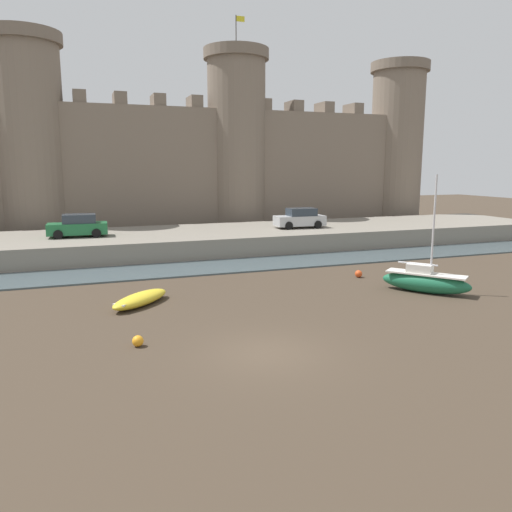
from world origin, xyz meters
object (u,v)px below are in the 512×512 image
mooring_buoy_mid_mud (359,274)px  mooring_buoy_near_channel (138,341)px  sailboat_midflat_right (425,281)px  car_quay_centre_west (78,226)px  rowboat_midflat_centre (140,299)px  car_quay_west (300,218)px

mooring_buoy_mid_mud → mooring_buoy_near_channel: size_ratio=1.04×
sailboat_midflat_right → car_quay_centre_west: size_ratio=1.46×
rowboat_midflat_centre → mooring_buoy_mid_mud: 12.99m
sailboat_midflat_right → car_quay_west: (0.50, 16.53, 1.65)m
rowboat_midflat_centre → mooring_buoy_near_channel: rowboat_midflat_centre is taller
rowboat_midflat_centre → car_quay_centre_west: bearing=100.0°
rowboat_midflat_centre → mooring_buoy_near_channel: size_ratio=8.24×
rowboat_midflat_centre → car_quay_centre_west: size_ratio=0.82×
rowboat_midflat_centre → sailboat_midflat_right: bearing=-10.2°
mooring_buoy_mid_mud → car_quay_centre_west: bearing=140.4°
sailboat_midflat_right → car_quay_centre_west: 23.94m
car_quay_centre_west → car_quay_west: same height
rowboat_midflat_centre → mooring_buoy_mid_mud: bearing=7.6°
mooring_buoy_mid_mud → sailboat_midflat_right: bearing=-72.7°
sailboat_midflat_right → car_quay_centre_west: (-16.75, 17.03, 1.65)m
car_quay_centre_west → mooring_buoy_near_channel: bearing=-85.0°
sailboat_midflat_right → mooring_buoy_mid_mud: 4.52m
rowboat_midflat_centre → sailboat_midflat_right: size_ratio=0.56×
mooring_buoy_near_channel → sailboat_midflat_right: bearing=11.4°
mooring_buoy_mid_mud → car_quay_centre_west: 20.10m
mooring_buoy_mid_mud → car_quay_west: bearing=81.5°
sailboat_midflat_right → mooring_buoy_near_channel: (-14.99, -3.01, -0.41)m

